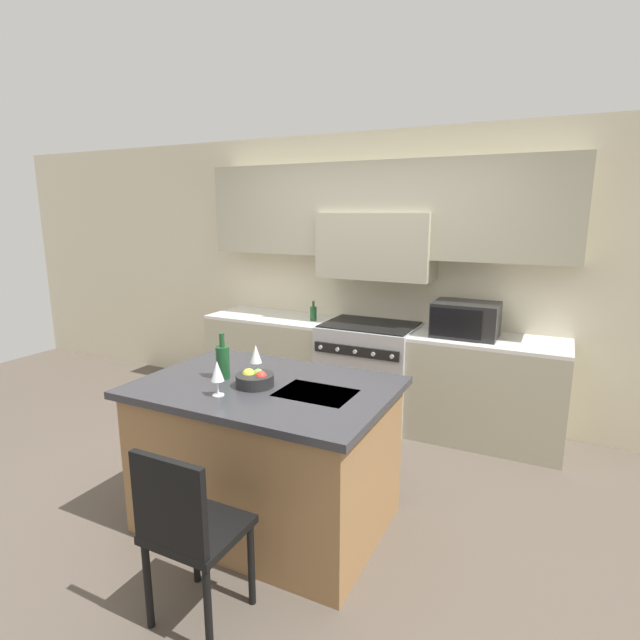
{
  "coord_description": "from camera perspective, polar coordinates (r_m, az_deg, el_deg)",
  "views": [
    {
      "loc": [
        1.59,
        -2.69,
        1.96
      ],
      "look_at": [
        0.0,
        0.52,
        1.18
      ],
      "focal_mm": 28.0,
      "sensor_mm": 36.0,
      "label": 1
    }
  ],
  "objects": [
    {
      "name": "ground_plane",
      "position": [
        3.69,
        -3.88,
        -19.85
      ],
      "size": [
        10.0,
        10.0,
        0.0
      ],
      "primitive_type": "plane",
      "color": "brown"
    },
    {
      "name": "back_cabinetry",
      "position": [
        4.83,
        7.03,
        7.83
      ],
      "size": [
        10.0,
        0.46,
        2.7
      ],
      "color": "beige",
      "rests_on": "ground_plane"
    },
    {
      "name": "back_counter",
      "position": [
        4.82,
        5.68,
        -5.98
      ],
      "size": [
        3.43,
        0.62,
        0.91
      ],
      "color": "#B2AD93",
      "rests_on": "ground_plane"
    },
    {
      "name": "range_stove",
      "position": [
        4.79,
        5.59,
        -5.91
      ],
      "size": [
        0.87,
        0.7,
        0.94
      ],
      "color": "#B7B7BC",
      "rests_on": "ground_plane"
    },
    {
      "name": "microwave",
      "position": [
        4.44,
        16.31,
        0.07
      ],
      "size": [
        0.54,
        0.4,
        0.3
      ],
      "color": "black",
      "rests_on": "back_counter"
    },
    {
      "name": "kitchen_island",
      "position": [
        3.27,
        -6.1,
        -14.9
      ],
      "size": [
        1.54,
        1.07,
        0.93
      ],
      "color": "olive",
      "rests_on": "ground_plane"
    },
    {
      "name": "island_chair",
      "position": [
        2.57,
        -14.9,
        -21.9
      ],
      "size": [
        0.42,
        0.4,
        0.93
      ],
      "color": "black",
      "rests_on": "ground_plane"
    },
    {
      "name": "wine_bottle",
      "position": [
        3.2,
        -11.05,
        -4.65
      ],
      "size": [
        0.08,
        0.08,
        0.29
      ],
      "color": "#194723",
      "rests_on": "kitchen_island"
    },
    {
      "name": "wine_glass_near",
      "position": [
        2.9,
        -11.66,
        -5.86
      ],
      "size": [
        0.08,
        0.08,
        0.21
      ],
      "color": "white",
      "rests_on": "kitchen_island"
    },
    {
      "name": "wine_glass_far",
      "position": [
        3.2,
        -7.34,
        -3.97
      ],
      "size": [
        0.08,
        0.08,
        0.21
      ],
      "color": "white",
      "rests_on": "kitchen_island"
    },
    {
      "name": "fruit_bowl",
      "position": [
        3.05,
        -7.45,
        -6.71
      ],
      "size": [
        0.23,
        0.23,
        0.1
      ],
      "color": "black",
      "rests_on": "kitchen_island"
    },
    {
      "name": "oil_bottle_on_counter",
      "position": [
        4.9,
        -0.76,
        0.79
      ],
      "size": [
        0.06,
        0.06,
        0.19
      ],
      "color": "#194723",
      "rests_on": "back_counter"
    }
  ]
}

